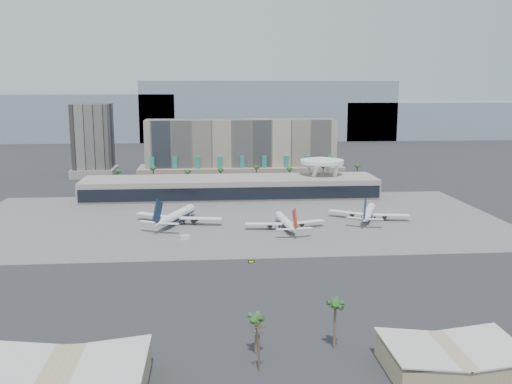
{
  "coord_description": "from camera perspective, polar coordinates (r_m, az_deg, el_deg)",
  "views": [
    {
      "loc": [
        -12.95,
        -217.12,
        64.79
      ],
      "look_at": [
        8.93,
        40.0,
        16.45
      ],
      "focal_mm": 40.0,
      "sensor_mm": 36.0,
      "label": 1
    }
  ],
  "objects": [
    {
      "name": "airliner_right",
      "position": [
        284.14,
        11.17,
        -2.04
      ],
      "size": [
        37.57,
        38.76,
        14.11
      ],
      "rotation": [
        0.0,
        0.0,
        -0.38
      ],
      "color": "white",
      "rests_on": "ground"
    },
    {
      "name": "airliner_left",
      "position": [
        273.2,
        -7.96,
        -2.35
      ],
      "size": [
        41.94,
        43.26,
        15.77
      ],
      "rotation": [
        0.0,
        0.0,
        -0.38
      ],
      "color": "white",
      "rests_on": "ground"
    },
    {
      "name": "hangar_right",
      "position": [
        143.38,
        18.93,
        -15.55
      ],
      "size": [
        30.55,
        20.6,
        6.89
      ],
      "color": "tan",
      "rests_on": "ground"
    },
    {
      "name": "apron_pad",
      "position": [
        280.02,
        -2.08,
        -2.77
      ],
      "size": [
        260.0,
        130.0,
        0.06
      ],
      "primitive_type": "cube",
      "color": "#5B5B59",
      "rests_on": "ground"
    },
    {
      "name": "near_palm_b",
      "position": [
        145.13,
        7.92,
        -11.53
      ],
      "size": [
        6.0,
        6.0,
        13.2
      ],
      "color": "brown",
      "rests_on": "ground"
    },
    {
      "name": "service_vehicle_b",
      "position": [
        264.26,
        4.48,
        -3.38
      ],
      "size": [
        4.2,
        2.63,
        2.07
      ],
      "primitive_type": "cube",
      "rotation": [
        0.0,
        0.0,
        -0.08
      ],
      "color": "white",
      "rests_on": "ground"
    },
    {
      "name": "taxiway_sign",
      "position": [
        212.72,
        -0.46,
        -6.97
      ],
      "size": [
        2.4,
        0.84,
        1.08
      ],
      "rotation": [
        0.0,
        0.0,
        0.22
      ],
      "color": "black",
      "rests_on": "ground"
    },
    {
      "name": "office_tower",
      "position": [
        427.17,
        -15.97,
        4.58
      ],
      "size": [
        30.0,
        30.0,
        52.0
      ],
      "color": "black",
      "rests_on": "ground"
    },
    {
      "name": "ground",
      "position": [
        226.95,
        -1.4,
        -5.98
      ],
      "size": [
        900.0,
        900.0,
        0.0
      ],
      "primitive_type": "plane",
      "color": "#232326",
      "rests_on": "ground"
    },
    {
      "name": "hangar_left",
      "position": [
        134.43,
        -18.95,
        -17.27
      ],
      "size": [
        36.65,
        22.6,
        7.55
      ],
      "color": "tan",
      "rests_on": "ground"
    },
    {
      "name": "airliner_centre",
      "position": [
        261.14,
        3.01,
        -3.0
      ],
      "size": [
        37.59,
        38.85,
        13.42
      ],
      "rotation": [
        0.0,
        0.0,
        0.1
      ],
      "color": "white",
      "rests_on": "ground"
    },
    {
      "name": "hotel",
      "position": [
        395.13,
        -1.5,
        3.63
      ],
      "size": [
        140.0,
        30.0,
        42.0
      ],
      "color": "tan",
      "rests_on": "ground"
    },
    {
      "name": "mountain_ridge",
      "position": [
        689.21,
        -1.47,
        7.7
      ],
      "size": [
        680.0,
        60.0,
        70.0
      ],
      "color": "gray",
      "rests_on": "ground"
    },
    {
      "name": "near_palm_a",
      "position": [
        142.23,
        0.01,
        -13.12
      ],
      "size": [
        6.0,
        6.0,
        10.36
      ],
      "color": "brown",
      "rests_on": "ground"
    },
    {
      "name": "utility_pole",
      "position": [
        134.5,
        0.28,
        -14.77
      ],
      "size": [
        3.2,
        0.85,
        12.0
      ],
      "color": "#4C3826",
      "rests_on": "ground"
    },
    {
      "name": "terminal",
      "position": [
        332.36,
        -2.56,
        0.5
      ],
      "size": [
        170.0,
        32.5,
        14.5
      ],
      "color": "gray",
      "rests_on": "ground"
    },
    {
      "name": "palm_row",
      "position": [
        366.71,
        -1.69,
        2.09
      ],
      "size": [
        157.8,
        2.8,
        13.1
      ],
      "color": "brown",
      "rests_on": "ground"
    },
    {
      "name": "service_vehicle_a",
      "position": [
        245.83,
        -7.14,
        -4.52
      ],
      "size": [
        4.43,
        3.26,
        1.95
      ],
      "primitive_type": "cube",
      "rotation": [
        0.0,
        0.0,
        0.37
      ],
      "color": "silver",
      "rests_on": "ground"
    },
    {
      "name": "saucer_structure",
      "position": [
        343.12,
        6.61,
        2.78
      ],
      "size": [
        26.0,
        26.0,
        21.89
      ],
      "color": "white",
      "rests_on": "ground"
    }
  ]
}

